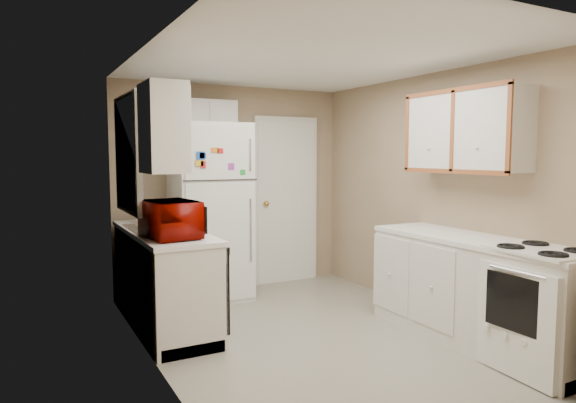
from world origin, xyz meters
name	(u,v)px	position (x,y,z in m)	size (l,w,h in m)	color
floor	(314,335)	(0.00, 0.00, 0.00)	(3.80, 3.80, 0.00)	#A9A493
ceiling	(316,59)	(0.00, 0.00, 2.40)	(3.80, 3.80, 0.00)	white
wall_left	(153,208)	(-1.40, 0.00, 1.20)	(3.80, 3.80, 0.00)	tan
wall_right	(436,195)	(1.40, 0.00, 1.20)	(3.80, 3.80, 0.00)	tan
wall_back	(233,188)	(0.00, 1.90, 1.20)	(2.80, 2.80, 0.00)	tan
wall_front	(497,228)	(0.00, -1.90, 1.20)	(2.80, 2.80, 0.00)	tan
left_counter	(164,278)	(-1.10, 0.90, 0.45)	(0.60, 1.80, 0.90)	silver
dishwasher	(216,284)	(-0.81, 0.30, 0.49)	(0.03, 0.58, 0.72)	black
sink	(159,232)	(-1.10, 1.05, 0.86)	(0.54, 0.74, 0.16)	gray
microwave	(171,220)	(-1.15, 0.43, 1.05)	(0.31, 0.56, 0.37)	#850700
soap_bottle	(142,213)	(-1.15, 1.52, 1.00)	(0.10, 0.10, 0.22)	white
window_blinds	(129,154)	(-1.36, 1.05, 1.60)	(0.10, 0.98, 1.08)	silver
upper_cabinet_left	(163,128)	(-1.25, 0.22, 1.80)	(0.30, 0.45, 0.70)	silver
refrigerator	(209,212)	(-0.41, 1.60, 0.97)	(0.80, 0.77, 1.93)	white
cabinet_over_fridge	(204,118)	(-0.40, 1.75, 2.00)	(0.70, 0.30, 0.40)	silver
interior_door	(286,201)	(0.70, 1.86, 1.02)	(0.86, 0.06, 2.08)	white
right_counter	(475,291)	(1.10, -0.80, 0.45)	(0.60, 2.00, 0.90)	silver
stove	(541,318)	(1.05, -1.44, 0.41)	(0.54, 0.67, 0.81)	white
upper_cabinet_right	(466,131)	(1.25, -0.50, 1.80)	(0.30, 1.20, 0.70)	silver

